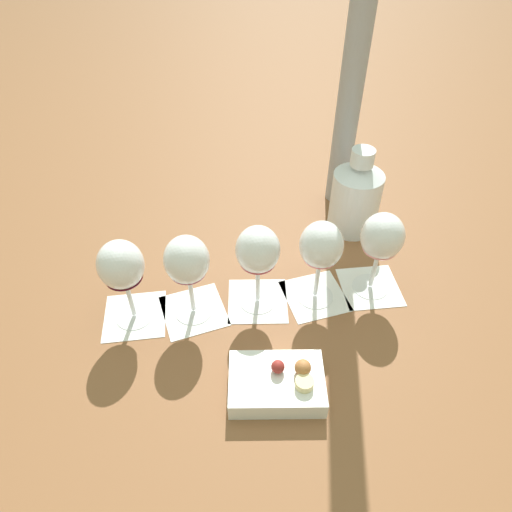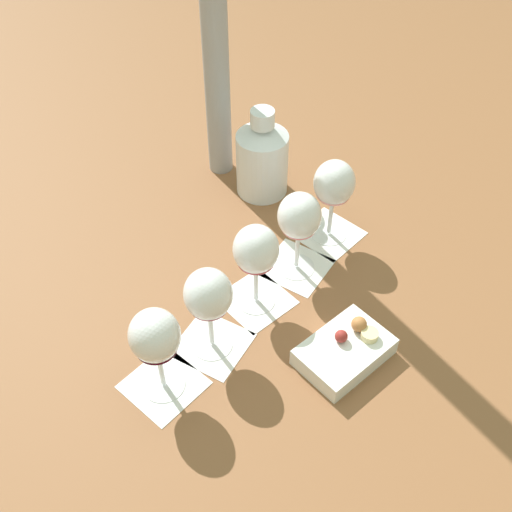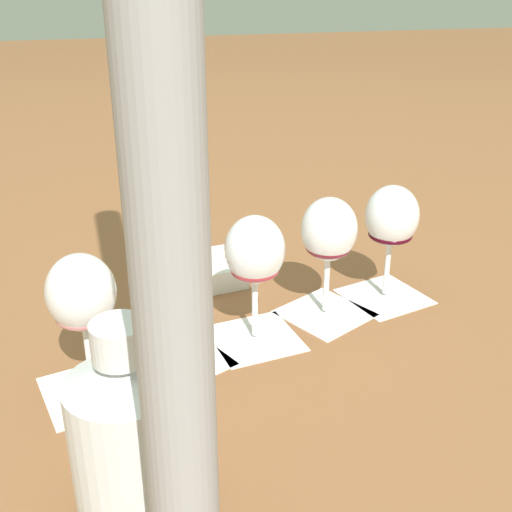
% 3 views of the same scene
% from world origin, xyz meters
% --- Properties ---
extents(ground_plane, '(8.00, 8.00, 0.00)m').
position_xyz_m(ground_plane, '(0.00, 0.00, 0.00)').
color(ground_plane, brown).
extents(tasting_card_0, '(0.14, 0.14, 0.00)m').
position_xyz_m(tasting_card_0, '(-0.22, -0.06, 0.00)').
color(tasting_card_0, white).
rests_on(tasting_card_0, ground_plane).
extents(tasting_card_1, '(0.15, 0.15, 0.00)m').
position_xyz_m(tasting_card_1, '(-0.11, -0.03, 0.00)').
color(tasting_card_1, white).
rests_on(tasting_card_1, ground_plane).
extents(tasting_card_2, '(0.13, 0.13, 0.00)m').
position_xyz_m(tasting_card_2, '(-0.00, 0.00, 0.00)').
color(tasting_card_2, white).
rests_on(tasting_card_2, ground_plane).
extents(tasting_card_3, '(0.15, 0.15, 0.00)m').
position_xyz_m(tasting_card_3, '(0.12, 0.04, 0.00)').
color(tasting_card_3, white).
rests_on(tasting_card_3, ground_plane).
extents(tasting_card_4, '(0.14, 0.14, 0.00)m').
position_xyz_m(tasting_card_4, '(0.22, 0.07, 0.00)').
color(tasting_card_4, white).
rests_on(tasting_card_4, ground_plane).
extents(wine_glass_0, '(0.08, 0.08, 0.18)m').
position_xyz_m(wine_glass_0, '(-0.22, -0.06, 0.13)').
color(wine_glass_0, white).
rests_on(wine_glass_0, tasting_card_0).
extents(wine_glass_1, '(0.08, 0.08, 0.18)m').
position_xyz_m(wine_glass_1, '(-0.11, -0.03, 0.13)').
color(wine_glass_1, white).
rests_on(wine_glass_1, tasting_card_1).
extents(wine_glass_2, '(0.08, 0.08, 0.18)m').
position_xyz_m(wine_glass_2, '(-0.00, 0.00, 0.13)').
color(wine_glass_2, white).
rests_on(wine_glass_2, tasting_card_2).
extents(wine_glass_3, '(0.08, 0.08, 0.18)m').
position_xyz_m(wine_glass_3, '(0.12, 0.04, 0.13)').
color(wine_glass_3, white).
rests_on(wine_glass_3, tasting_card_3).
extents(wine_glass_4, '(0.08, 0.08, 0.18)m').
position_xyz_m(wine_glass_4, '(0.22, 0.07, 0.13)').
color(wine_glass_4, white).
rests_on(wine_glass_4, tasting_card_4).
extents(ceramic_vase, '(0.11, 0.11, 0.20)m').
position_xyz_m(ceramic_vase, '(-0.18, -0.26, 0.09)').
color(ceramic_vase, silver).
rests_on(ceramic_vase, ground_plane).
extents(snack_dish, '(0.17, 0.12, 0.06)m').
position_xyz_m(snack_dish, '(-0.06, 0.19, 0.02)').
color(snack_dish, white).
rests_on(snack_dish, ground_plane).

